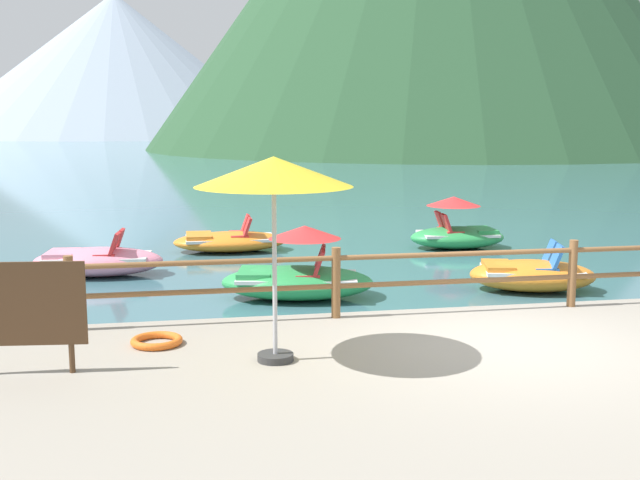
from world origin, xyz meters
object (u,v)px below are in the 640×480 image
at_px(life_ring, 157,341).
at_px(beach_umbrella, 274,175).
at_px(pedal_boat_3, 298,275).
at_px(pedal_boat_1, 532,274).
at_px(pedal_boat_4, 457,231).
at_px(pedal_boat_5, 229,241).
at_px(pedal_boat_0, 98,261).
at_px(sign_board, 28,306).

bearing_deg(life_ring, beach_umbrella, -33.67).
bearing_deg(beach_umbrella, pedal_boat_3, 78.04).
xyz_separation_m(pedal_boat_1, pedal_boat_4, (0.30, 4.54, 0.12)).
height_order(pedal_boat_1, pedal_boat_4, pedal_boat_4).
distance_m(pedal_boat_4, pedal_boat_5, 5.32).
bearing_deg(pedal_boat_0, sign_board, -90.05).
bearing_deg(pedal_boat_1, pedal_boat_5, 134.26).
relative_size(pedal_boat_1, pedal_boat_5, 0.94).
bearing_deg(beach_umbrella, pedal_boat_5, 89.02).
bearing_deg(pedal_boat_3, pedal_boat_5, 99.13).
xyz_separation_m(beach_umbrella, pedal_boat_3, (0.96, 4.55, -2.04)).
distance_m(life_ring, pedal_boat_0, 6.43).
relative_size(beach_umbrella, pedal_boat_5, 0.86).
distance_m(pedal_boat_0, pedal_boat_4, 8.19).
height_order(pedal_boat_1, pedal_boat_5, pedal_boat_1).
relative_size(pedal_boat_3, pedal_boat_5, 1.07).
bearing_deg(sign_board, pedal_boat_5, 74.02).
bearing_deg(pedal_boat_4, sign_board, -131.89).
bearing_deg(pedal_boat_0, pedal_boat_4, 12.58).
bearing_deg(pedal_boat_0, beach_umbrella, -70.42).
bearing_deg(beach_umbrella, pedal_boat_1, 40.61).
bearing_deg(life_ring, pedal_boat_0, 101.23).
xyz_separation_m(beach_umbrella, pedal_boat_0, (-2.55, 7.17, -2.15)).
distance_m(life_ring, pedal_boat_5, 8.79).
xyz_separation_m(sign_board, pedal_boat_4, (8.00, 8.92, -0.72)).
relative_size(beach_umbrella, pedal_boat_0, 0.86).
xyz_separation_m(beach_umbrella, life_ring, (-1.30, 0.86, -2.00)).
relative_size(sign_board, pedal_boat_4, 0.52).
xyz_separation_m(sign_board, life_ring, (1.26, 0.83, -0.68)).
xyz_separation_m(pedal_boat_4, pedal_boat_5, (-5.28, 0.57, -0.17)).
relative_size(pedal_boat_0, pedal_boat_1, 1.06).
height_order(sign_board, life_ring, sign_board).
distance_m(sign_board, pedal_boat_0, 7.19).
xyz_separation_m(pedal_boat_1, pedal_boat_3, (-4.18, 0.13, 0.12)).
height_order(beach_umbrella, pedal_boat_4, beach_umbrella).
bearing_deg(pedal_boat_1, pedal_boat_4, 86.22).
bearing_deg(pedal_boat_5, life_ring, -99.57).
height_order(life_ring, pedal_boat_0, pedal_boat_0).
height_order(sign_board, beach_umbrella, beach_umbrella).
height_order(pedal_boat_4, pedal_boat_5, pedal_boat_4).
height_order(beach_umbrella, life_ring, beach_umbrella).
relative_size(pedal_boat_1, pedal_boat_4, 1.06).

